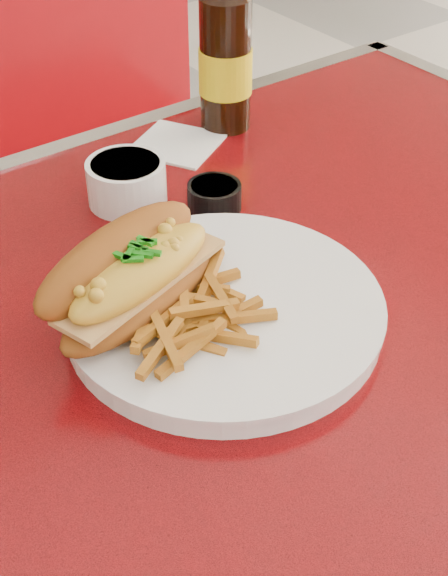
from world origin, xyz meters
TOP-DOWN VIEW (x-y plane):
  - diner_table at (0.00, 0.00)m, footprint 1.23×0.83m
  - dinner_plate at (-0.02, -0.01)m, footprint 0.38×0.38m
  - mac_hoagie at (-0.09, 0.04)m, footprint 0.22×0.15m
  - fries_pile at (-0.07, -0.02)m, footprint 0.13×0.12m
  - fork at (0.06, 0.00)m, footprint 0.03×0.14m
  - gravy_ramekin at (0.02, 0.23)m, footprint 0.11×0.11m
  - sauce_cup_right at (0.09, 0.16)m, footprint 0.08×0.08m
  - beer_bottle at (0.23, 0.32)m, footprint 0.08×0.08m
  - paper_napkin at (0.14, 0.31)m, footprint 0.14×0.14m

SIDE VIEW (x-z plane):
  - diner_table at x=0.00m, z-range 0.22..0.99m
  - paper_napkin at x=0.14m, z-range 0.77..0.77m
  - dinner_plate at x=-0.02m, z-range 0.77..0.79m
  - sauce_cup_right at x=0.09m, z-range 0.77..0.80m
  - fork at x=0.06m, z-range 0.79..0.79m
  - gravy_ramekin at x=0.02m, z-range 0.77..0.82m
  - fries_pile at x=-0.07m, z-range 0.79..0.82m
  - mac_hoagie at x=-0.09m, z-range 0.78..0.88m
  - beer_bottle at x=0.23m, z-range 0.74..1.01m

